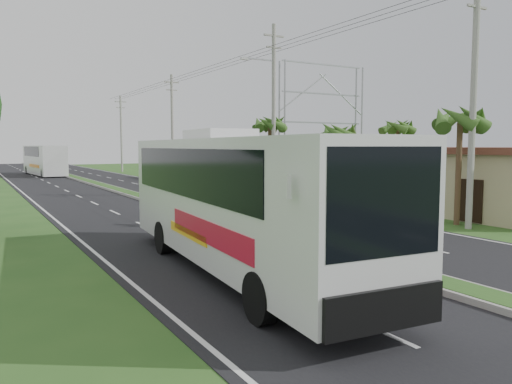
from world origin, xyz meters
TOP-DOWN VIEW (x-y plane):
  - ground at (0.00, 0.00)m, footprint 180.00×180.00m
  - road_asphalt at (0.00, 20.00)m, footprint 14.00×160.00m
  - median_strip at (0.00, 20.00)m, footprint 1.20×160.00m
  - lane_edge_left at (-6.70, 20.00)m, footprint 0.12×160.00m
  - lane_edge_right at (6.70, 20.00)m, footprint 0.12×160.00m
  - shop_near at (14.00, 6.00)m, footprint 8.60×12.60m
  - shop_mid at (14.00, 22.00)m, footprint 7.60×10.60m
  - shop_far at (14.00, 36.00)m, footprint 8.60×11.60m
  - palm_verge_a at (9.00, 3.00)m, footprint 2.40×2.40m
  - palm_verge_b at (9.40, 12.00)m, footprint 2.40×2.40m
  - palm_verge_c at (8.80, 19.00)m, footprint 2.40×2.40m
  - palm_verge_d at (9.30, 28.00)m, footprint 2.40×2.40m
  - palm_behind_shop at (17.50, 15.00)m, footprint 2.40×2.40m
  - utility_pole_a at (8.50, 2.00)m, footprint 1.60×0.28m
  - utility_pole_b at (8.47, 18.00)m, footprint 3.20×0.28m
  - utility_pole_c at (8.50, 38.00)m, footprint 1.60×0.28m
  - utility_pole_d at (8.50, 58.00)m, footprint 1.60×0.28m
  - billboard_lattice at (22.00, 30.00)m, footprint 10.18×1.18m
  - coach_bus_main at (-3.80, 0.42)m, footprint 3.60×12.79m
  - coach_bus_far at (-2.12, 53.95)m, footprint 3.56×12.62m
  - motorcyclist at (-1.31, 8.03)m, footprint 1.89×0.74m

SIDE VIEW (x-z plane):
  - ground at x=0.00m, z-range 0.00..0.00m
  - lane_edge_left at x=-6.70m, z-range 0.00..0.00m
  - lane_edge_right at x=6.70m, z-range 0.00..0.00m
  - road_asphalt at x=0.00m, z-range 0.00..0.02m
  - median_strip at x=0.00m, z-range 0.01..0.20m
  - motorcyclist at x=-1.31m, z-range -0.33..2.08m
  - shop_near at x=14.00m, z-range 0.02..3.54m
  - shop_mid at x=14.00m, z-range 0.02..3.69m
  - shop_far at x=14.00m, z-range 0.02..3.84m
  - coach_bus_far at x=-2.12m, z-range 0.24..3.88m
  - coach_bus_main at x=-3.80m, z-range 0.20..4.28m
  - palm_verge_b at x=9.40m, z-range 1.83..6.88m
  - palm_verge_d at x=9.30m, z-range 1.92..7.17m
  - palm_verge_a at x=9.00m, z-range 2.02..7.47m
  - palm_behind_shop at x=17.50m, z-range 2.11..7.76m
  - palm_verge_c at x=8.80m, z-range 2.20..8.05m
  - utility_pole_d at x=8.50m, z-range 0.17..10.67m
  - utility_pole_a at x=8.50m, z-range 0.17..11.17m
  - utility_pole_c at x=8.50m, z-range 0.17..11.17m
  - utility_pole_b at x=8.47m, z-range 0.26..12.26m
  - billboard_lattice at x=22.00m, z-range 0.79..12.86m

